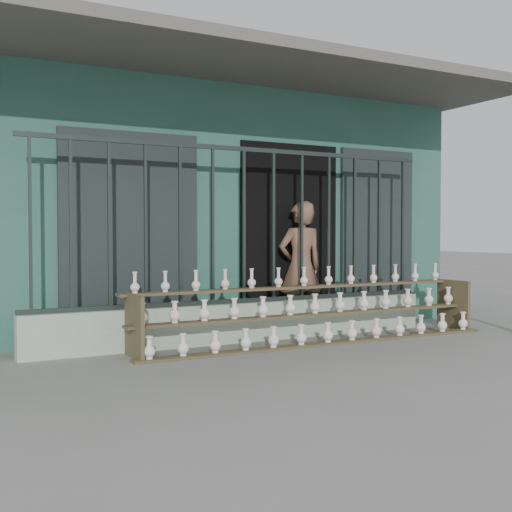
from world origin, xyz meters
name	(u,v)px	position (x,y,z in m)	size (l,w,h in m)	color
ground	(303,361)	(0.00, 0.00, 0.00)	(60.00, 60.00, 0.00)	slate
workshop_building	(160,210)	(0.00, 4.23, 1.62)	(7.40, 6.60, 3.21)	#2D5F4F
parapet_wall	(244,322)	(0.00, 1.30, 0.23)	(5.00, 0.20, 0.45)	#ACC2A6
security_fence	(244,225)	(0.00, 1.30, 1.35)	(5.00, 0.04, 1.80)	#283330
shelf_rack	(316,310)	(0.72, 0.88, 0.36)	(4.50, 0.68, 0.85)	brown
elderly_woman	(301,267)	(0.93, 1.56, 0.83)	(0.60, 0.40, 1.65)	brown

